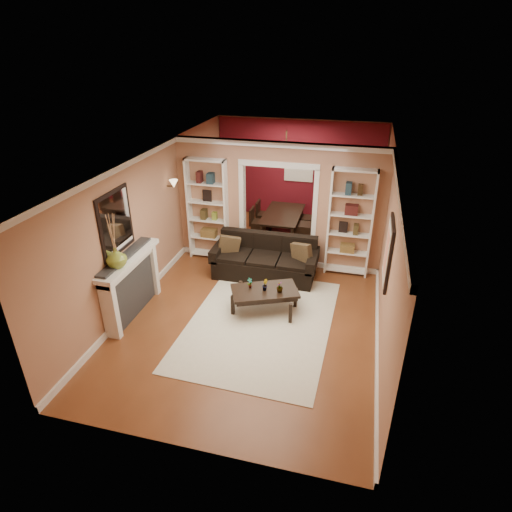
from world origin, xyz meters
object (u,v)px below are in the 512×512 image
(sofa, at_px, (265,258))
(coffee_table, at_px, (265,300))
(dining_table, at_px, (284,224))
(bookshelf_right, at_px, (350,223))
(bookshelf_left, at_px, (208,210))
(fireplace, at_px, (133,286))

(sofa, distance_m, coffee_table, 1.33)
(dining_table, bearing_deg, bookshelf_right, -134.16)
(sofa, height_order, bookshelf_left, bookshelf_left)
(fireplace, distance_m, dining_table, 4.61)
(sofa, height_order, fireplace, fireplace)
(coffee_table, height_order, bookshelf_left, bookshelf_left)
(coffee_table, xyz_separation_m, bookshelf_left, (-1.74, 1.86, 0.92))
(sofa, bearing_deg, bookshelf_left, 158.06)
(fireplace, bearing_deg, bookshelf_left, 77.95)
(bookshelf_left, bearing_deg, bookshelf_right, 0.00)
(coffee_table, relative_size, fireplace, 0.70)
(fireplace, height_order, dining_table, fireplace)
(sofa, bearing_deg, bookshelf_right, 19.26)
(coffee_table, distance_m, fireplace, 2.40)
(sofa, xyz_separation_m, coffee_table, (0.30, -1.28, -0.20))
(sofa, height_order, coffee_table, sofa)
(dining_table, bearing_deg, bookshelf_left, 139.11)
(coffee_table, bearing_deg, sofa, 79.38)
(bookshelf_right, bearing_deg, coffee_table, -126.16)
(bookshelf_left, bearing_deg, dining_table, 49.11)
(fireplace, bearing_deg, bookshelf_right, 34.80)
(sofa, height_order, dining_table, sofa)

